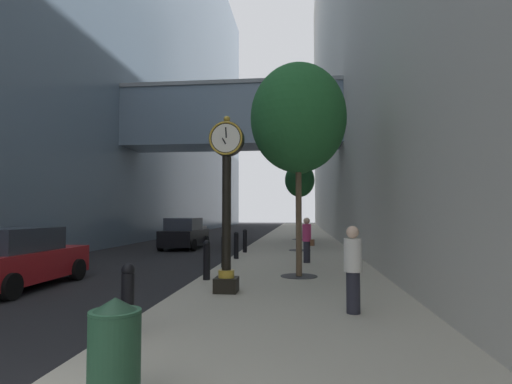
% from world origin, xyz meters
% --- Properties ---
extents(ground_plane, '(110.00, 110.00, 0.00)m').
position_xyz_m(ground_plane, '(0.00, 27.00, 0.00)').
color(ground_plane, black).
rests_on(ground_plane, ground).
extents(sidewalk_right, '(5.50, 80.00, 0.14)m').
position_xyz_m(sidewalk_right, '(2.75, 30.00, 0.07)').
color(sidewalk_right, '#ADA593').
rests_on(sidewalk_right, ground).
extents(building_block_left, '(22.85, 80.00, 35.09)m').
position_xyz_m(building_block_left, '(-12.47, 29.95, 17.48)').
color(building_block_left, slate).
rests_on(building_block_left, ground).
extents(building_block_right, '(9.00, 80.00, 37.42)m').
position_xyz_m(building_block_right, '(10.00, 30.00, 18.71)').
color(building_block_right, '#B7B2A8').
rests_on(building_block_right, ground).
extents(street_clock, '(0.84, 0.55, 4.27)m').
position_xyz_m(street_clock, '(1.21, 6.91, 2.48)').
color(street_clock, black).
rests_on(street_clock, sidewalk_right).
extents(bollard_nearest, '(0.21, 0.21, 1.12)m').
position_xyz_m(bollard_nearest, '(0.32, 3.28, 0.73)').
color(bollard_nearest, black).
rests_on(bollard_nearest, sidewalk_right).
extents(bollard_third, '(0.21, 0.21, 1.12)m').
position_xyz_m(bollard_third, '(0.32, 8.68, 0.73)').
color(bollard_third, black).
rests_on(bollard_third, sidewalk_right).
extents(bollard_fourth, '(0.21, 0.21, 1.12)m').
position_xyz_m(bollard_fourth, '(0.32, 11.38, 0.73)').
color(bollard_fourth, black).
rests_on(bollard_fourth, sidewalk_right).
extents(bollard_fifth, '(0.21, 0.21, 1.12)m').
position_xyz_m(bollard_fifth, '(0.32, 14.08, 0.73)').
color(bollard_fifth, black).
rests_on(bollard_fifth, sidewalk_right).
extents(bollard_sixth, '(0.21, 0.21, 1.12)m').
position_xyz_m(bollard_sixth, '(0.32, 16.77, 0.73)').
color(bollard_sixth, black).
rests_on(bollard_sixth, sidewalk_right).
extents(street_tree_near, '(2.90, 2.90, 6.45)m').
position_xyz_m(street_tree_near, '(2.94, 9.56, 4.91)').
color(street_tree_near, '#333335').
rests_on(street_tree_near, sidewalk_right).
extents(street_tree_mid_near, '(2.11, 2.11, 6.29)m').
position_xyz_m(street_tree_mid_near, '(2.94, 18.10, 5.17)').
color(street_tree_mid_near, '#333335').
rests_on(street_tree_mid_near, sidewalk_right).
extents(street_tree_mid_far, '(2.11, 2.11, 5.45)m').
position_xyz_m(street_tree_mid_far, '(2.94, 26.65, 4.34)').
color(street_tree_mid_far, '#333335').
rests_on(street_tree_mid_far, sidewalk_right).
extents(trash_bin, '(0.53, 0.53, 1.05)m').
position_xyz_m(trash_bin, '(1.13, 1.12, 0.68)').
color(trash_bin, '#234C33').
rests_on(trash_bin, sidewalk_right).
extents(pedestrian_walking, '(0.51, 0.43, 1.72)m').
position_xyz_m(pedestrian_walking, '(3.23, 13.00, 1.05)').
color(pedestrian_walking, '#23232D').
rests_on(pedestrian_walking, sidewalk_right).
extents(pedestrian_by_clock, '(0.44, 0.44, 1.65)m').
position_xyz_m(pedestrian_by_clock, '(3.98, 5.14, 1.01)').
color(pedestrian_by_clock, '#23232D').
rests_on(pedestrian_by_clock, sidewalk_right).
extents(car_black_near, '(2.03, 4.33, 1.75)m').
position_xyz_m(car_black_near, '(-3.58, 19.99, 0.84)').
color(car_black_near, black).
rests_on(car_black_near, ground).
extents(car_red_mid, '(2.12, 4.32, 1.64)m').
position_xyz_m(car_red_mid, '(-4.69, 7.50, 0.80)').
color(car_red_mid, '#AD191E').
rests_on(car_red_mid, ground).
extents(car_grey_far, '(2.03, 4.66, 1.67)m').
position_xyz_m(car_grey_far, '(-5.16, 26.19, 0.81)').
color(car_grey_far, slate).
rests_on(car_grey_far, ground).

